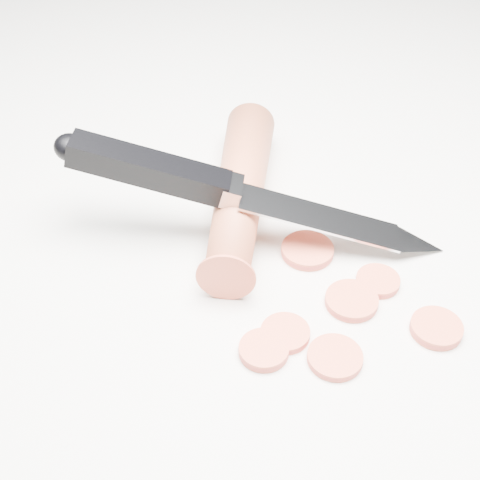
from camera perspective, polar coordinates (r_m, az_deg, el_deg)
name	(u,v)px	position (r m, az deg, el deg)	size (l,w,h in m)	color
ground	(298,247)	(0.50, 5.00, -0.63)	(2.40, 2.40, 0.00)	silver
carrot	(240,190)	(0.51, 0.02, 4.28)	(0.04, 0.04, 0.19)	#B84E2E
carrot_slice_0	(335,357)	(0.43, 8.11, -9.89)	(0.03, 0.03, 0.01)	#DA4E33
carrot_slice_1	(264,350)	(0.42, 2.04, -9.37)	(0.03, 0.03, 0.01)	#DA4E33
carrot_slice_2	(285,333)	(0.43, 3.88, -7.94)	(0.03, 0.03, 0.01)	#DA4E33
carrot_slice_3	(378,281)	(0.47, 11.68, -3.45)	(0.03, 0.03, 0.01)	#DA4E33
carrot_slice_4	(307,250)	(0.49, 5.77, -0.89)	(0.04, 0.04, 0.01)	#DA4E33
carrot_slice_5	(352,301)	(0.46, 9.50, -5.13)	(0.04, 0.04, 0.01)	#DA4E33
carrot_slice_6	(436,328)	(0.45, 16.41, -7.22)	(0.03, 0.03, 0.01)	#DA4E33
kitchen_knife	(254,193)	(0.48, 1.22, 4.07)	(0.27, 0.16, 0.08)	#B7B9BE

